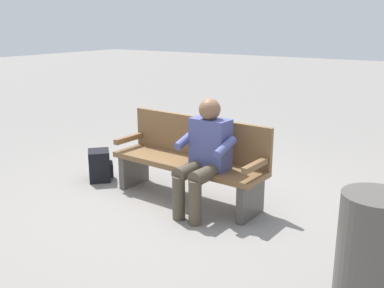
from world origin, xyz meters
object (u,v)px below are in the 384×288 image
at_px(bench_near, 191,158).
at_px(person_seated, 204,154).
at_px(trash_bin, 371,257).
at_px(backpack, 100,166).

distance_m(bench_near, person_seated, 0.45).
xyz_separation_m(bench_near, trash_bin, (-2.13, 1.05, -0.03)).
distance_m(bench_near, backpack, 1.29).
xyz_separation_m(backpack, trash_bin, (-3.38, 0.90, 0.25)).
height_order(bench_near, backpack, bench_near).
bearing_deg(bench_near, person_seated, 145.88).
bearing_deg(person_seated, bench_near, -34.12).
bearing_deg(backpack, person_seated, 176.63).
xyz_separation_m(bench_near, backpack, (1.26, 0.15, -0.27)).
height_order(backpack, trash_bin, trash_bin).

